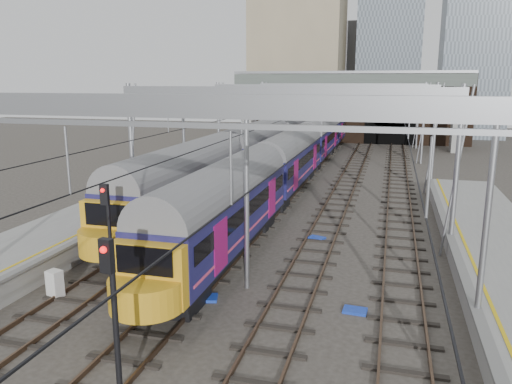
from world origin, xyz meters
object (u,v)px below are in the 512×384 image
(train_main, at_px, (306,147))
(signal_near_left, at_px, (108,224))
(relay_cabinet, at_px, (55,284))
(train_second, at_px, (255,148))
(signal_near_centre, at_px, (113,303))

(train_main, bearing_deg, signal_near_left, -96.16)
(signal_near_left, height_order, relay_cabinet, signal_near_left)
(train_main, height_order, train_second, train_second)
(train_main, xyz_separation_m, relay_cabinet, (-4.86, -28.37, -1.84))
(relay_cabinet, bearing_deg, train_second, 101.87)
(train_second, bearing_deg, signal_near_centre, -80.88)
(signal_near_centre, bearing_deg, train_main, 99.95)
(train_main, height_order, signal_near_centre, signal_near_centre)
(train_second, xyz_separation_m, signal_near_centre, (5.03, -31.33, 0.48))
(signal_near_centre, xyz_separation_m, relay_cabinet, (-5.89, 5.40, -2.37))
(signal_near_left, bearing_deg, train_main, 78.77)
(train_second, relative_size, signal_near_centre, 10.25)
(train_main, relative_size, train_second, 1.29)
(train_second, height_order, signal_near_left, train_second)
(relay_cabinet, bearing_deg, signal_near_centre, -28.75)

